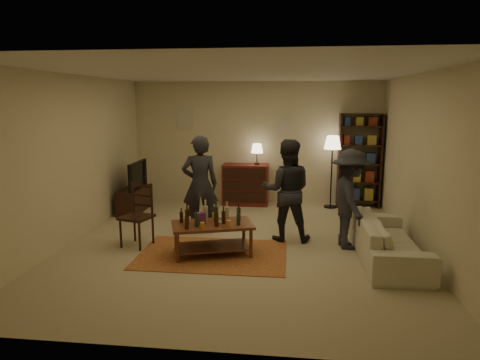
% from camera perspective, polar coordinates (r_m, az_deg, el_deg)
% --- Properties ---
extents(floor, '(6.00, 6.00, 0.00)m').
position_cam_1_polar(floor, '(6.96, 0.05, -8.60)').
color(floor, '#C6B793').
rests_on(floor, ground).
extents(room_shell, '(6.00, 6.00, 6.00)m').
position_cam_1_polar(room_shell, '(9.63, -1.76, 7.75)').
color(room_shell, beige).
rests_on(room_shell, ground).
extents(rug, '(2.20, 1.50, 0.01)m').
position_cam_1_polar(rug, '(6.54, -3.66, -9.84)').
color(rug, '#993D21').
rests_on(rug, ground).
extents(coffee_table, '(1.32, 0.97, 0.82)m').
position_cam_1_polar(coffee_table, '(6.41, -3.80, -6.36)').
color(coffee_table, brown).
rests_on(coffee_table, ground).
extents(dining_chair, '(0.55, 0.55, 1.02)m').
position_cam_1_polar(dining_chair, '(7.00, -13.37, -4.21)').
color(dining_chair, black).
rests_on(dining_chair, ground).
extents(tv_stand, '(0.40, 1.00, 1.06)m').
position_cam_1_polar(tv_stand, '(9.13, -14.05, -1.78)').
color(tv_stand, black).
rests_on(tv_stand, ground).
extents(dresser, '(1.00, 0.50, 1.36)m').
position_cam_1_polar(dresser, '(9.47, 0.78, -0.46)').
color(dresser, maroon).
rests_on(dresser, ground).
extents(bookshelf, '(0.90, 0.34, 2.02)m').
position_cam_1_polar(bookshelf, '(9.51, 15.62, 2.61)').
color(bookshelf, black).
rests_on(bookshelf, ground).
extents(floor_lamp, '(0.36, 0.36, 1.55)m').
position_cam_1_polar(floor_lamp, '(9.28, 12.23, 4.28)').
color(floor_lamp, black).
rests_on(floor_lamp, ground).
extents(sofa, '(0.81, 2.08, 0.61)m').
position_cam_1_polar(sofa, '(6.60, 19.12, -7.50)').
color(sofa, beige).
rests_on(sofa, ground).
extents(person_left, '(0.71, 0.56, 1.71)m').
position_cam_1_polar(person_left, '(7.42, -5.35, -0.61)').
color(person_left, '#25242B').
rests_on(person_left, ground).
extents(person_right, '(0.82, 0.64, 1.68)m').
position_cam_1_polar(person_right, '(7.02, 6.25, -1.39)').
color(person_right, '#25262C').
rests_on(person_right, ground).
extents(person_by_sofa, '(0.71, 1.08, 1.56)m').
position_cam_1_polar(person_by_sofa, '(6.84, 14.43, -2.49)').
color(person_by_sofa, '#2A2A32').
rests_on(person_by_sofa, ground).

